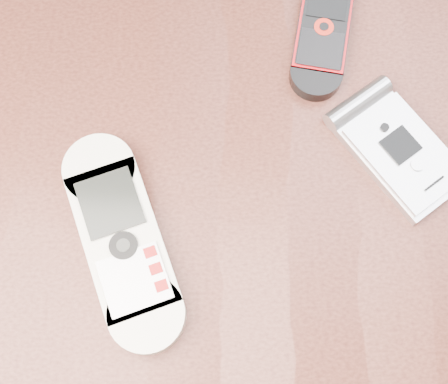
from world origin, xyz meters
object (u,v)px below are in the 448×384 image
at_px(motorola_razr, 401,152).
at_px(table, 219,228).
at_px(nokia_black_red, 324,23).
at_px(nokia_white, 123,240).

bearing_deg(motorola_razr, table, 156.60).
distance_m(nokia_black_red, motorola_razr, 0.13).
distance_m(table, motorola_razr, 0.19).
xyz_separation_m(nokia_white, nokia_black_red, (0.17, 0.19, -0.00)).
bearing_deg(motorola_razr, nokia_black_red, 78.37).
bearing_deg(nokia_black_red, table, -110.36).
bearing_deg(motorola_razr, nokia_white, 161.81).
bearing_deg(table, nokia_black_red, 58.47).
bearing_deg(table, motorola_razr, 12.26).
bearing_deg(nokia_white, motorola_razr, -1.72).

